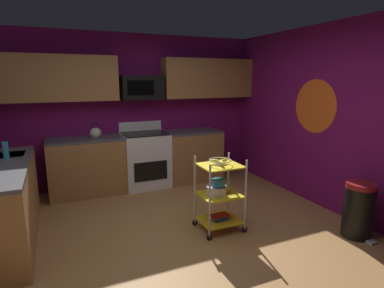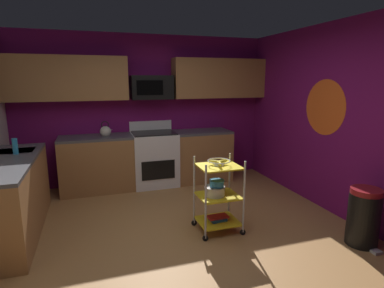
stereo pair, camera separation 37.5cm
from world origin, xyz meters
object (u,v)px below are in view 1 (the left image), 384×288
at_px(oven_range, 145,159).
at_px(rolling_cart, 220,195).
at_px(dish_soap_bottle, 6,150).
at_px(trash_can, 359,210).
at_px(kettle, 95,133).
at_px(mixing_bowl_large, 216,190).
at_px(book_stack, 219,217).
at_px(mixing_bowl_small, 218,182).
at_px(fruit_bowl, 220,161).
at_px(microwave, 141,87).

height_order(oven_range, rolling_cart, oven_range).
height_order(dish_soap_bottle, trash_can, dish_soap_bottle).
distance_m(kettle, trash_can, 3.87).
relative_size(oven_range, rolling_cart, 1.20).
bearing_deg(mixing_bowl_large, book_stack, 0.00).
xyz_separation_m(mixing_bowl_small, trash_can, (1.45, -0.81, -0.29)).
height_order(rolling_cart, dish_soap_bottle, dish_soap_bottle).
relative_size(rolling_cart, trash_can, 1.39).
xyz_separation_m(fruit_bowl, trash_can, (1.42, -0.81, -0.55)).
distance_m(rolling_cart, fruit_bowl, 0.42).
xyz_separation_m(fruit_bowl, mixing_bowl_large, (-0.05, 0.00, -0.36)).
bearing_deg(fruit_bowl, kettle, 121.56).
relative_size(mixing_bowl_large, book_stack, 1.00).
distance_m(mixing_bowl_large, dish_soap_bottle, 2.54).
height_order(fruit_bowl, kettle, kettle).
bearing_deg(oven_range, rolling_cart, -78.58).
height_order(mixing_bowl_large, dish_soap_bottle, dish_soap_bottle).
distance_m(fruit_bowl, mixing_bowl_small, 0.26).
bearing_deg(mixing_bowl_small, book_stack, 9.09).
height_order(microwave, dish_soap_bottle, microwave).
height_order(book_stack, kettle, kettle).
xyz_separation_m(oven_range, microwave, (-0.00, 0.10, 1.22)).
height_order(oven_range, fruit_bowl, oven_range).
bearing_deg(mixing_bowl_small, kettle, 121.01).
relative_size(book_stack, dish_soap_bottle, 1.26).
distance_m(mixing_bowl_large, kettle, 2.32).
relative_size(microwave, trash_can, 1.06).
distance_m(oven_range, trash_can, 3.31).
relative_size(mixing_bowl_large, kettle, 0.95).
xyz_separation_m(book_stack, trash_can, (1.42, -0.81, 0.17)).
bearing_deg(mixing_bowl_small, microwave, 100.22).
distance_m(oven_range, kettle, 0.96).
bearing_deg(kettle, microwave, 7.69).
height_order(oven_range, mixing_bowl_small, oven_range).
bearing_deg(rolling_cart, dish_soap_bottle, 157.14).
xyz_separation_m(oven_range, rolling_cart, (0.40, -1.96, -0.03)).
distance_m(rolling_cart, book_stack, 0.29).
distance_m(rolling_cart, dish_soap_bottle, 2.59).
bearing_deg(mixing_bowl_large, fruit_bowl, 0.00).
relative_size(oven_range, kettle, 4.17).
bearing_deg(mixing_bowl_large, trash_can, -28.94).
xyz_separation_m(oven_range, kettle, (-0.80, -0.00, 0.52)).
xyz_separation_m(oven_range, mixing_bowl_small, (0.37, -1.96, 0.14)).
xyz_separation_m(rolling_cart, kettle, (-1.20, 1.95, 0.54)).
distance_m(fruit_bowl, book_stack, 0.72).
height_order(oven_range, dish_soap_bottle, dish_soap_bottle).
distance_m(microwave, mixing_bowl_small, 2.36).
relative_size(rolling_cart, dish_soap_bottle, 4.57).
distance_m(mixing_bowl_small, dish_soap_bottle, 2.54).
relative_size(dish_soap_bottle, trash_can, 0.30).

